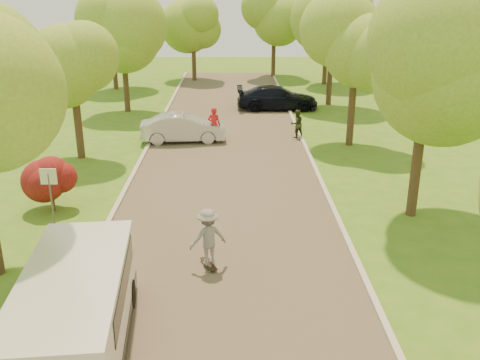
{
  "coord_description": "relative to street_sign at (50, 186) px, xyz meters",
  "views": [
    {
      "loc": [
        0.34,
        -12.75,
        7.9
      ],
      "look_at": [
        0.58,
        5.21,
        1.3
      ],
      "focal_mm": 40.0,
      "sensor_mm": 36.0,
      "label": 1
    }
  ],
  "objects": [
    {
      "name": "person_olive",
      "position": [
        9.6,
        11.44,
        -0.79
      ],
      "size": [
        0.93,
        0.84,
        1.55
      ],
      "primitive_type": "imported",
      "rotation": [
        0.0,
        0.0,
        3.56
      ],
      "color": "#2E331E",
      "rests_on": "ground"
    },
    {
      "name": "road",
      "position": [
        5.8,
        4.0,
        -1.56
      ],
      "size": [
        8.0,
        60.0,
        0.01
      ],
      "primitive_type": "cube",
      "color": "#4C4438",
      "rests_on": "ground"
    },
    {
      "name": "tree_r_far",
      "position": [
        13.03,
        20.0,
        4.27
      ],
      "size": [
        5.33,
        5.2,
        8.34
      ],
      "color": "#382619",
      "rests_on": "ground"
    },
    {
      "name": "minivan",
      "position": [
        2.63,
        -6.62,
        -0.48
      ],
      "size": [
        2.65,
        5.69,
        2.06
      ],
      "rotation": [
        0.0,
        0.0,
        0.09
      ],
      "color": "white",
      "rests_on": "ground"
    },
    {
      "name": "curb_right",
      "position": [
        9.85,
        4.0,
        -1.5
      ],
      "size": [
        0.18,
        60.0,
        0.12
      ],
      "primitive_type": "cube",
      "color": "#B2AD9E",
      "rests_on": "ground"
    },
    {
      "name": "red_shrub",
      "position": [
        -0.5,
        1.5,
        -0.47
      ],
      "size": [
        1.7,
        1.7,
        1.95
      ],
      "color": "#382619",
      "rests_on": "ground"
    },
    {
      "name": "tree_l_far",
      "position": [
        -0.59,
        18.0,
        3.9
      ],
      "size": [
        4.92,
        4.8,
        7.79
      ],
      "color": "#382619",
      "rests_on": "ground"
    },
    {
      "name": "tree_bg_d",
      "position": [
        10.02,
        32.0,
        3.75
      ],
      "size": [
        5.12,
        5.0,
        7.72
      ],
      "color": "#382619",
      "rests_on": "ground"
    },
    {
      "name": "street_sign",
      "position": [
        0.0,
        0.0,
        0.0
      ],
      "size": [
        0.55,
        0.06,
        2.17
      ],
      "color": "#59595E",
      "rests_on": "ground"
    },
    {
      "name": "tree_l_midb",
      "position": [
        -1.01,
        8.0,
        3.02
      ],
      "size": [
        4.3,
        4.2,
        6.62
      ],
      "color": "#382619",
      "rests_on": "ground"
    },
    {
      "name": "person_striped",
      "position": [
        5.14,
        10.65,
        -0.63
      ],
      "size": [
        0.77,
        0.6,
        1.87
      ],
      "primitive_type": "imported",
      "rotation": [
        0.0,
        0.0,
        2.89
      ],
      "color": "red",
      "rests_on": "ground"
    },
    {
      "name": "dark_sedan",
      "position": [
        9.1,
        18.47,
        -0.79
      ],
      "size": [
        5.38,
        2.23,
        1.56
      ],
      "primitive_type": "imported",
      "rotation": [
        0.0,
        0.0,
        1.58
      ],
      "color": "black",
      "rests_on": "ground"
    },
    {
      "name": "tree_bg_c",
      "position": [
        3.01,
        30.0,
        3.46
      ],
      "size": [
        4.92,
        4.8,
        7.33
      ],
      "color": "#382619",
      "rests_on": "ground"
    },
    {
      "name": "tree_r_mida",
      "position": [
        12.82,
        1.0,
        3.97
      ],
      "size": [
        5.13,
        5.0,
        7.95
      ],
      "color": "#382619",
      "rests_on": "ground"
    },
    {
      "name": "longboard",
      "position": [
        5.4,
        -2.73,
        -1.47
      ],
      "size": [
        0.57,
        0.92,
        0.1
      ],
      "rotation": [
        0.0,
        0.0,
        3.54
      ],
      "color": "black",
      "rests_on": "ground"
    },
    {
      "name": "curb_left",
      "position": [
        1.75,
        4.0,
        -1.5
      ],
      "size": [
        0.18,
        60.0,
        0.12
      ],
      "primitive_type": "cube",
      "color": "#B2AD9E",
      "rests_on": "ground"
    },
    {
      "name": "ground",
      "position": [
        5.8,
        -4.0,
        -1.56
      ],
      "size": [
        100.0,
        100.0,
        0.0
      ],
      "primitive_type": "plane",
      "color": "#3A701A",
      "rests_on": "ground"
    },
    {
      "name": "tree_bg_a",
      "position": [
        -2.98,
        26.0,
        3.75
      ],
      "size": [
        5.12,
        5.0,
        7.72
      ],
      "color": "#382619",
      "rests_on": "ground"
    },
    {
      "name": "skateboarder",
      "position": [
        5.4,
        -2.73,
        -0.58
      ],
      "size": [
        1.28,
        1.03,
        1.74
      ],
      "primitive_type": "imported",
      "rotation": [
        0.0,
        0.0,
        3.54
      ],
      "color": "gray",
      "rests_on": "longboard"
    },
    {
      "name": "silver_sedan",
      "position": [
        3.5,
        10.76,
        -0.83
      ],
      "size": [
        4.59,
        1.93,
        1.47
      ],
      "primitive_type": "imported",
      "rotation": [
        0.0,
        0.0,
        1.65
      ],
      "color": "#B7B8BC",
      "rests_on": "ground"
    },
    {
      "name": "tree_r_midb",
      "position": [
        12.4,
        10.0,
        3.32
      ],
      "size": [
        4.51,
        4.4,
        7.01
      ],
      "color": "#382619",
      "rests_on": "ground"
    },
    {
      "name": "tree_bg_b",
      "position": [
        14.02,
        28.0,
        3.97
      ],
      "size": [
        5.12,
        5.0,
        7.95
      ],
      "color": "#382619",
      "rests_on": "ground"
    }
  ]
}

